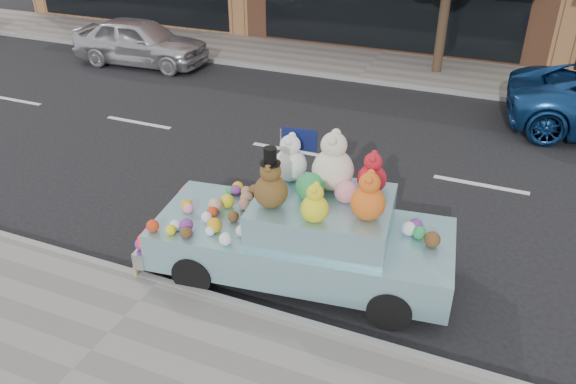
% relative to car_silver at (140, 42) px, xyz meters
% --- Properties ---
extents(ground, '(120.00, 120.00, 0.00)m').
position_rel_car_silver_xyz_m(ground, '(6.70, -3.99, -0.72)').
color(ground, black).
rests_on(ground, ground).
extents(near_sidewalk, '(60.00, 3.00, 0.12)m').
position_rel_car_silver_xyz_m(near_sidewalk, '(6.70, -10.49, -0.66)').
color(near_sidewalk, gray).
rests_on(near_sidewalk, ground).
extents(far_sidewalk, '(60.00, 3.00, 0.12)m').
position_rel_car_silver_xyz_m(far_sidewalk, '(6.70, 2.51, -0.66)').
color(far_sidewalk, gray).
rests_on(far_sidewalk, ground).
extents(near_kerb, '(60.00, 0.12, 0.13)m').
position_rel_car_silver_xyz_m(near_kerb, '(6.70, -8.99, -0.66)').
color(near_kerb, gray).
rests_on(near_kerb, ground).
extents(far_kerb, '(60.00, 0.12, 0.13)m').
position_rel_car_silver_xyz_m(far_kerb, '(6.70, 1.01, -0.66)').
color(far_kerb, gray).
rests_on(far_kerb, ground).
extents(car_silver, '(4.31, 1.93, 1.44)m').
position_rel_car_silver_xyz_m(car_silver, '(0.00, 0.00, 0.00)').
color(car_silver, silver).
rests_on(car_silver, ground).
extents(art_car, '(4.66, 2.29, 2.22)m').
position_rel_car_silver_xyz_m(art_car, '(8.53, -7.90, 0.08)').
color(art_car, black).
rests_on(art_car, ground).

